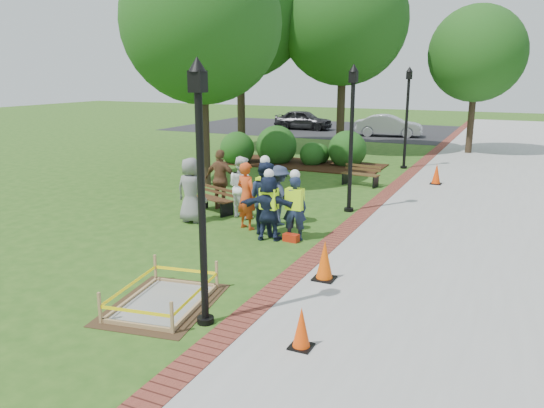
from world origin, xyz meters
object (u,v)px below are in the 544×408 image
at_px(wet_concrete_pad, 163,292).
at_px(hivis_worker_a, 269,205).
at_px(hivis_worker_b, 295,205).
at_px(hivis_worker_c, 265,196).
at_px(cone_front, 301,329).
at_px(lamp_near, 201,176).
at_px(bench_near, 214,205).

height_order(wet_concrete_pad, hivis_worker_a, hivis_worker_a).
bearing_deg(hivis_worker_b, hivis_worker_c, 169.57).
height_order(cone_front, hivis_worker_b, hivis_worker_b).
height_order(lamp_near, hivis_worker_a, lamp_near).
bearing_deg(hivis_worker_b, wet_concrete_pad, -98.32).
bearing_deg(cone_front, hivis_worker_b, 113.86).
relative_size(cone_front, hivis_worker_a, 0.38).
bearing_deg(bench_near, hivis_worker_b, -24.03).
height_order(cone_front, lamp_near, lamp_near).
bearing_deg(hivis_worker_c, lamp_near, -75.40).
height_order(bench_near, hivis_worker_a, hivis_worker_a).
height_order(hivis_worker_a, hivis_worker_b, hivis_worker_a).
distance_m(wet_concrete_pad, bench_near, 6.40).
xyz_separation_m(lamp_near, hivis_worker_c, (-1.28, 4.93, -1.48)).
height_order(bench_near, cone_front, bench_near).
relative_size(wet_concrete_pad, lamp_near, 0.60).
bearing_deg(lamp_near, cone_front, -3.54).
bearing_deg(bench_near, cone_front, -49.79).
bearing_deg(bench_near, lamp_near, -60.02).
relative_size(bench_near, hivis_worker_b, 0.81).
height_order(cone_front, hivis_worker_a, hivis_worker_a).
relative_size(bench_near, hivis_worker_c, 0.71).
height_order(bench_near, lamp_near, lamp_near).
distance_m(wet_concrete_pad, lamp_near, 2.50).
distance_m(lamp_near, hivis_worker_c, 5.31).
bearing_deg(wet_concrete_pad, hivis_worker_c, 92.73).
relative_size(hivis_worker_b, hivis_worker_c, 0.87).
bearing_deg(wet_concrete_pad, hivis_worker_a, 88.78).
xyz_separation_m(wet_concrete_pad, bench_near, (-2.50, 5.89, 0.00)).
bearing_deg(wet_concrete_pad, bench_near, 113.00).
height_order(bench_near, hivis_worker_c, hivis_worker_c).
xyz_separation_m(cone_front, hivis_worker_b, (-2.16, 4.88, 0.56)).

